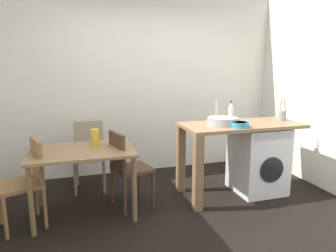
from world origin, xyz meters
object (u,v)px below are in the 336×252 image
dining_table (82,158)px  vase (95,138)px  chair_opposite (126,165)px  bottle_tall_green (231,113)px  chair_person_seat (28,178)px  mixing_bowl (240,124)px  chair_spare_by_wall (89,151)px  washing_machine (258,159)px  utensil_crock (282,115)px

dining_table → vase: vase is taller
chair_opposite → bottle_tall_green: bottle_tall_green is taller
chair_person_seat → bottle_tall_green: size_ratio=3.25×
chair_opposite → chair_person_seat: bearing=-99.1°
chair_opposite → vase: (-0.33, 0.07, 0.33)m
chair_opposite → mixing_bowl: 1.40m
chair_person_seat → mixing_bowl: (2.34, -0.12, 0.45)m
chair_person_seat → vase: (0.70, 0.18, 0.33)m
chair_spare_by_wall → mixing_bowl: (1.68, -0.98, 0.45)m
vase → chair_opposite: bearing=-11.9°
dining_table → bottle_tall_green: (1.84, 0.10, 0.40)m
chair_spare_by_wall → vase: (0.04, -0.67, 0.33)m
dining_table → washing_machine: washing_machine is taller
bottle_tall_green → utensil_crock: size_ratio=0.93×
washing_machine → bottle_tall_green: size_ratio=3.10×
dining_table → chair_person_seat: bearing=-172.1°
dining_table → chair_spare_by_wall: chair_spare_by_wall is taller
dining_table → washing_machine: 2.21m
chair_person_seat → chair_spare_by_wall: size_ratio=1.00×
chair_opposite → mixing_bowl: (1.31, -0.23, 0.45)m
chair_spare_by_wall → utensil_crock: 2.61m
chair_spare_by_wall → mixing_bowl: size_ratio=4.03×
chair_person_seat → chair_opposite: size_ratio=1.00×
chair_spare_by_wall → bottle_tall_green: bearing=163.2°
utensil_crock → dining_table: bearing=-178.9°
washing_machine → vase: size_ratio=4.35×
mixing_bowl → vase: bearing=169.6°
washing_machine → utensil_crock: size_ratio=2.87×
chair_person_seat → utensil_crock: (3.11, 0.13, 0.48)m
washing_machine → bottle_tall_green: bearing=163.6°
bottle_tall_green → mixing_bowl: (-0.05, -0.30, -0.09)m
dining_table → bottle_tall_green: 1.88m
mixing_bowl → utensil_crock: 0.82m
chair_spare_by_wall → bottle_tall_green: 1.93m
chair_spare_by_wall → bottle_tall_green: size_ratio=3.25×
chair_spare_by_wall → chair_opposite: bearing=121.0°
mixing_bowl → chair_spare_by_wall: bearing=149.9°
washing_machine → vase: vase is taller
dining_table → bottle_tall_green: bearing=3.2°
chair_opposite → chair_spare_by_wall: 0.83m
chair_opposite → bottle_tall_green: (1.36, 0.07, 0.54)m
dining_table → chair_person_seat: size_ratio=1.22×
vase → bottle_tall_green: bearing=0.1°
chair_spare_by_wall → vase: bearing=98.2°
chair_opposite → washing_machine: 1.72m
chair_person_seat → chair_opposite: same height
chair_opposite → utensil_crock: utensil_crock is taller
chair_opposite → washing_machine: (1.72, -0.03, -0.08)m
chair_person_seat → vase: size_ratio=4.55×
chair_spare_by_wall → utensil_crock: size_ratio=3.00×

